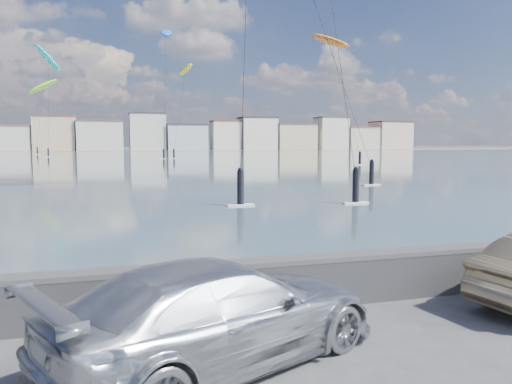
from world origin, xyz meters
TOP-DOWN VIEW (x-y plane):
  - ground at (0.00, 0.00)m, footprint 700.00×700.00m
  - bay_water at (0.00, 91.50)m, footprint 500.00×177.00m
  - far_shore_strip at (0.00, 200.00)m, footprint 500.00×60.00m
  - seawall at (0.00, 2.70)m, footprint 400.00×0.36m
  - far_buildings at (1.31, 186.00)m, footprint 240.79×13.26m
  - car_silver at (-0.52, 0.67)m, footprint 5.78×4.23m
  - kitesurfer_1 at (-15.74, 121.60)m, footprint 7.02×17.44m
  - kitesurfer_2 at (13.49, 101.72)m, footprint 6.08×13.93m
  - kitesurfer_3 at (-19.77, 142.12)m, footprint 8.08×9.45m
  - kitesurfer_7 at (31.35, 67.56)m, footprint 4.73×15.42m
  - kitesurfer_11 at (9.45, 101.07)m, footprint 4.31×14.41m

SIDE VIEW (x-z plane):
  - ground at x=0.00m, z-range 0.00..0.00m
  - bay_water at x=0.00m, z-range 0.01..0.01m
  - far_shore_strip at x=0.00m, z-range 0.01..0.01m
  - seawall at x=0.00m, z-range 0.04..1.12m
  - car_silver at x=-0.52m, z-range 0.00..1.56m
  - far_buildings at x=1.31m, z-range -1.27..13.33m
  - kitesurfer_3 at x=-19.77m, z-range 7.41..28.51m
  - kitesurfer_2 at x=13.49m, z-range 8.35..28.36m
  - kitesurfer_7 at x=31.35m, z-range 8.10..29.84m
  - kitesurfer_1 at x=-15.74m, z-range 9.41..35.61m
  - kitesurfer_11 at x=9.45m, z-range 11.70..39.39m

